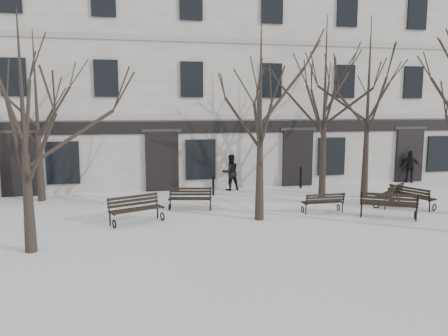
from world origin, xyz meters
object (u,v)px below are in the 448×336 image
object	(u,v)px
bench_1	(323,202)
bench_4	(390,194)
bench_3	(190,198)
tree_1	(261,95)
bench_2	(388,204)
bench_0	(136,208)
bench_5	(412,196)
tree_0	(22,103)

from	to	relation	value
bench_1	bench_4	distance (m)	3.33
bench_3	tree_1	bearing A→B (deg)	-32.04
bench_2	tree_1	bearing A→B (deg)	20.44
bench_0	bench_1	xyz separation A→B (m)	(7.12, -0.00, -0.09)
tree_1	bench_3	bearing A→B (deg)	136.25
bench_1	bench_2	world-z (taller)	bench_2
bench_0	bench_2	size ratio (longest dim) A/B	0.98
bench_3	bench_5	xyz separation A→B (m)	(8.88, -1.57, 0.02)
tree_0	bench_1	bearing A→B (deg)	14.57
tree_0	bench_4	bearing A→B (deg)	13.67
bench_1	bench_2	bearing A→B (deg)	145.63
bench_0	bench_2	bearing A→B (deg)	-31.59
bench_1	bench_0	bearing A→B (deg)	-0.73
bench_0	bench_3	distance (m)	2.73
tree_1	bench_4	distance (m)	7.27
bench_2	bench_5	distance (m)	2.42
bench_3	tree_0	bearing A→B (deg)	-128.12
bench_2	bench_0	bearing A→B (deg)	22.33
tree_1	bench_2	world-z (taller)	tree_1
bench_0	bench_2	world-z (taller)	bench_2
bench_3	bench_5	size ratio (longest dim) A/B	0.96
bench_2	tree_0	bearing A→B (deg)	36.76
bench_0	bench_1	world-z (taller)	bench_0
tree_1	bench_0	size ratio (longest dim) A/B	3.58
tree_0	bench_2	world-z (taller)	tree_0
tree_0	bench_3	xyz separation A→B (m)	(5.09, 4.30, -3.70)
tree_1	bench_0	xyz separation A→B (m)	(-4.41, 0.48, -3.95)
bench_0	bench_5	bearing A→B (deg)	-22.80
tree_0	bench_2	size ratio (longest dim) A/B	3.26
bench_3	bench_4	world-z (taller)	bench_4
tree_0	bench_3	size ratio (longest dim) A/B	3.73
bench_3	bench_5	distance (m)	9.02
tree_1	bench_0	bearing A→B (deg)	173.81
bench_2	bench_5	world-z (taller)	bench_2
bench_4	bench_5	distance (m)	0.82
bench_4	bench_0	bearing A→B (deg)	-34.64
bench_2	bench_3	bearing A→B (deg)	7.21
bench_3	bench_4	distance (m)	8.30
bench_0	bench_5	xyz separation A→B (m)	(11.04, 0.11, -0.04)
bench_1	bench_3	bearing A→B (deg)	-19.41
bench_4	bench_5	size ratio (longest dim) A/B	0.97
bench_5	bench_3	bearing A→B (deg)	56.93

